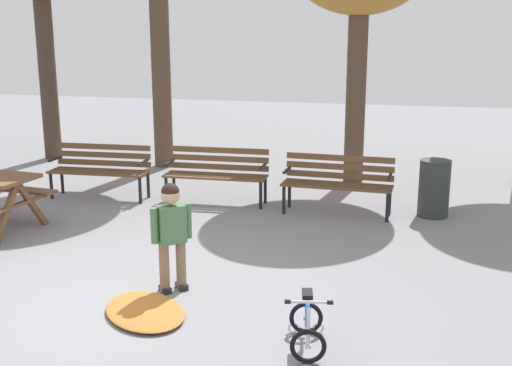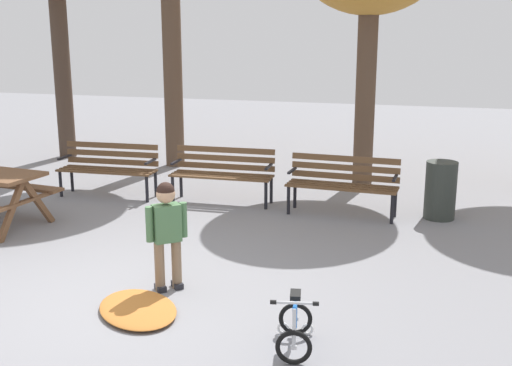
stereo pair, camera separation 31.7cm
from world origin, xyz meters
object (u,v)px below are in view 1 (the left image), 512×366
object	(u,v)px
park_bench_right	(338,180)
kids_bicycle	(307,326)
child_standing	(171,228)
park_bench_left	(217,170)
trash_bin	(434,188)
park_bench_far_left	(101,166)

from	to	relation	value
park_bench_right	kids_bicycle	world-z (taller)	park_bench_right
kids_bicycle	child_standing	bearing A→B (deg)	150.91
park_bench_left	trash_bin	bearing A→B (deg)	0.38
park_bench_left	kids_bicycle	world-z (taller)	park_bench_left
park_bench_far_left	park_bench_right	size ratio (longest dim) A/B	1.00
park_bench_far_left	kids_bicycle	bearing A→B (deg)	-45.58
park_bench_far_left	park_bench_right	distance (m)	3.81
child_standing	trash_bin	distance (m)	4.38
trash_bin	park_bench_far_left	bearing A→B (deg)	-177.97
park_bench_right	kids_bicycle	bearing A→B (deg)	-86.77
park_bench_far_left	trash_bin	bearing A→B (deg)	2.03
park_bench_left	child_standing	size ratio (longest dim) A/B	1.40
park_bench_far_left	kids_bicycle	distance (m)	5.78
trash_bin	child_standing	bearing A→B (deg)	-127.93
park_bench_left	child_standing	distance (m)	3.48
park_bench_left	kids_bicycle	bearing A→B (deg)	-63.47
park_bench_far_left	child_standing	world-z (taller)	child_standing
park_bench_left	trash_bin	size ratio (longest dim) A/B	1.94
child_standing	trash_bin	size ratio (longest dim) A/B	1.39
park_bench_far_left	park_bench_right	xyz separation A→B (m)	(3.81, -0.00, 0.00)
park_bench_far_left	trash_bin	size ratio (longest dim) A/B	1.95
park_bench_far_left	child_standing	bearing A→B (deg)	-52.60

